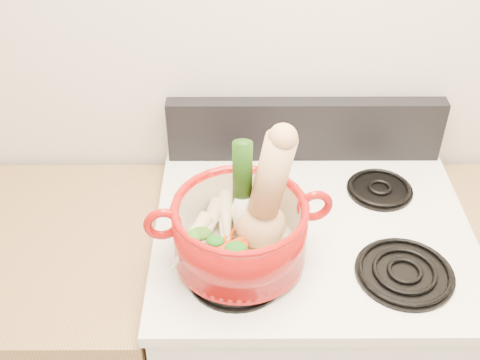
{
  "coord_description": "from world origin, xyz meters",
  "views": [
    {
      "loc": [
        -0.18,
        0.3,
        1.96
      ],
      "look_at": [
        -0.18,
        1.26,
        1.2
      ],
      "focal_mm": 45.0,
      "sensor_mm": 36.0,
      "label": 1
    }
  ],
  "objects_px": {
    "dutch_oven": "(240,232)",
    "leek": "(242,191)",
    "stove_body": "(301,348)",
    "squash": "(262,193)"
  },
  "relations": [
    {
      "from": "stove_body",
      "to": "squash",
      "type": "xyz_separation_m",
      "value": [
        -0.13,
        -0.1,
        0.68
      ]
    },
    {
      "from": "stove_body",
      "to": "dutch_oven",
      "type": "distance_m",
      "value": 0.62
    },
    {
      "from": "dutch_oven",
      "to": "leek",
      "type": "distance_m",
      "value": 0.1
    },
    {
      "from": "dutch_oven",
      "to": "squash",
      "type": "xyz_separation_m",
      "value": [
        0.05,
        0.01,
        0.1
      ]
    },
    {
      "from": "stove_body",
      "to": "leek",
      "type": "distance_m",
      "value": 0.7
    },
    {
      "from": "dutch_oven",
      "to": "leek",
      "type": "xyz_separation_m",
      "value": [
        0.01,
        0.03,
        0.09
      ]
    },
    {
      "from": "stove_body",
      "to": "leek",
      "type": "relative_size",
      "value": 3.33
    },
    {
      "from": "stove_body",
      "to": "squash",
      "type": "bearing_deg",
      "value": -143.03
    },
    {
      "from": "stove_body",
      "to": "squash",
      "type": "distance_m",
      "value": 0.7
    },
    {
      "from": "leek",
      "to": "stove_body",
      "type": "bearing_deg",
      "value": 23.78
    }
  ]
}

